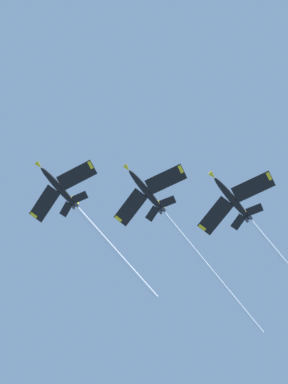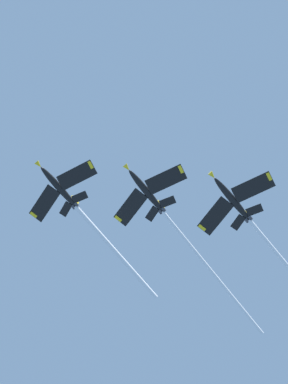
{
  "view_description": "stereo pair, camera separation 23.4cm",
  "coord_description": "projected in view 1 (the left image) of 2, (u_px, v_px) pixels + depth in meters",
  "views": [
    {
      "loc": [
        -47.33,
        -18.67,
        1.96
      ],
      "look_at": [
        18.15,
        -27.47,
        135.9
      ],
      "focal_mm": 62.27,
      "sensor_mm": 36.0,
      "label": 1
    },
    {
      "loc": [
        -47.3,
        -18.43,
        1.96
      ],
      "look_at": [
        18.15,
        -27.47,
        135.9
      ],
      "focal_mm": 62.27,
      "sensor_mm": 36.0,
      "label": 2
    }
  ],
  "objects": [
    {
      "name": "jet_lead",
      "position": [
        81.0,
        212.0,
        153.0
      ],
      "size": [
        29.22,
        32.35,
        12.07
      ],
      "color": "black"
    },
    {
      "name": "jet_second",
      "position": [
        166.0,
        215.0,
        150.31
      ],
      "size": [
        34.2,
        37.37,
        15.71
      ],
      "color": "black"
    },
    {
      "name": "jet_third",
      "position": [
        253.0,
        224.0,
        146.09
      ],
      "size": [
        30.71,
        33.72,
        13.72
      ],
      "color": "black"
    }
  ]
}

